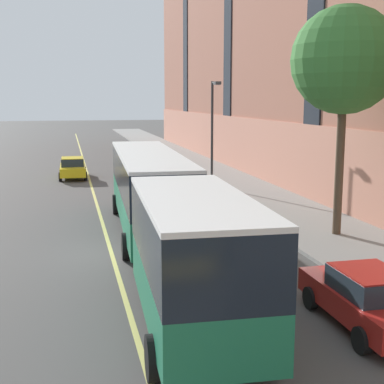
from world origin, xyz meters
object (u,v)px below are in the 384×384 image
at_px(parked_car_red_3, 366,298).
at_px(taxi_cab, 73,168).
at_px(street_lamp, 213,123).
at_px(parked_car_black_1, 147,153).
at_px(city_bus, 160,204).
at_px(parked_car_navy_0, 159,161).
at_px(street_tree_mid_block, 345,61).

relative_size(parked_car_red_3, taxi_cab, 0.95).
xyz_separation_m(taxi_cab, street_lamp, (8.80, -7.31, 3.53)).
distance_m(parked_car_black_1, street_lamp, 17.55).
height_order(taxi_cab, street_lamp, street_lamp).
xyz_separation_m(city_bus, parked_car_red_3, (4.14, -7.15, -1.29)).
relative_size(parked_car_black_1, taxi_cab, 1.01).
height_order(parked_car_navy_0, parked_car_red_3, same).
relative_size(parked_car_navy_0, street_lamp, 0.67).
relative_size(parked_car_navy_0, taxi_cab, 0.97).
distance_m(parked_car_navy_0, street_tree_mid_block, 23.93).
bearing_deg(parked_car_black_1, city_bus, -97.60).
xyz_separation_m(parked_car_navy_0, taxi_cab, (-6.92, -2.47, 0.00)).
bearing_deg(parked_car_black_1, parked_car_navy_0, -90.95).
distance_m(street_tree_mid_block, street_lamp, 13.41).
xyz_separation_m(parked_car_black_1, taxi_cab, (-7.04, -9.78, -0.00)).
bearing_deg(city_bus, taxi_cab, 97.53).
bearing_deg(parked_car_black_1, street_tree_mid_block, -82.98).
bearing_deg(city_bus, street_lamp, 67.38).
bearing_deg(parked_car_red_3, city_bus, 120.05).
relative_size(city_bus, parked_car_navy_0, 4.51).
distance_m(city_bus, parked_car_black_1, 31.67).
height_order(city_bus, street_tree_mid_block, street_tree_mid_block).
height_order(city_bus, taxi_cab, city_bus).
xyz_separation_m(city_bus, parked_car_navy_0, (4.06, 24.05, -1.29)).
height_order(parked_car_navy_0, taxi_cab, same).
xyz_separation_m(street_tree_mid_block, street_lamp, (-1.93, 12.92, -3.03)).
xyz_separation_m(parked_car_navy_0, street_lamp, (1.88, -9.78, 3.54)).
bearing_deg(taxi_cab, parked_car_red_3, -76.32).
distance_m(parked_car_navy_0, parked_car_black_1, 7.32).
relative_size(city_bus, parked_car_black_1, 4.32).
distance_m(taxi_cab, street_tree_mid_block, 23.82).
xyz_separation_m(parked_car_red_3, street_tree_mid_block, (3.74, 8.50, 6.56)).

